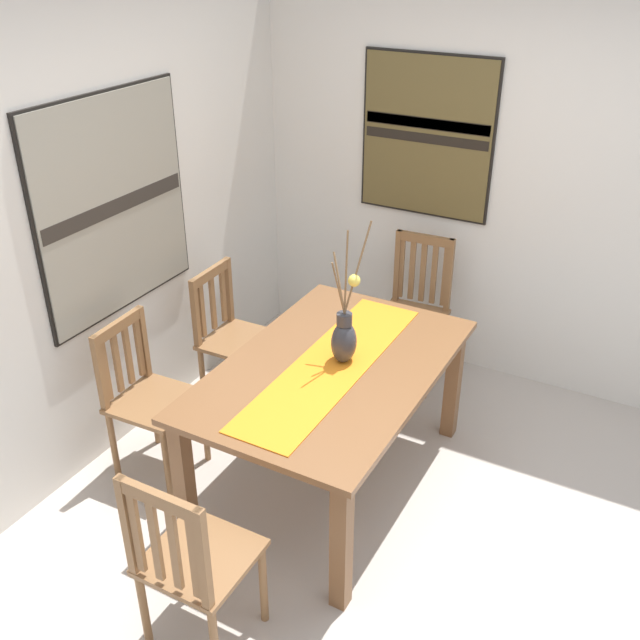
% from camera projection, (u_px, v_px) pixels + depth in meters
% --- Properties ---
extents(ground_plane, '(6.40, 6.40, 0.03)m').
position_uv_depth(ground_plane, '(396.00, 542.00, 3.69)').
color(ground_plane, '#B2A89E').
extents(wall_back, '(6.40, 0.12, 2.70)m').
position_uv_depth(wall_back, '(84.00, 226.00, 3.81)').
color(wall_back, silver).
rests_on(wall_back, ground_plane).
extents(wall_side, '(0.12, 6.40, 2.70)m').
position_uv_depth(wall_side, '(528.00, 182.00, 4.46)').
color(wall_side, silver).
rests_on(wall_side, ground_plane).
extents(dining_table, '(1.60, 1.02, 0.76)m').
position_uv_depth(dining_table, '(332.00, 383.00, 3.77)').
color(dining_table, brown).
rests_on(dining_table, ground_plane).
extents(table_runner, '(1.48, 0.36, 0.01)m').
position_uv_depth(table_runner, '(332.00, 365.00, 3.71)').
color(table_runner, orange).
rests_on(table_runner, dining_table).
extents(centerpiece_vase, '(0.23, 0.19, 0.75)m').
position_uv_depth(centerpiece_vase, '(345.00, 336.00, 3.68)').
color(centerpiece_vase, '#333338').
rests_on(centerpiece_vase, dining_table).
extents(chair_0, '(0.43, 0.43, 0.92)m').
position_uv_depth(chair_0, '(233.00, 336.00, 4.53)').
color(chair_0, brown).
rests_on(chair_0, ground_plane).
extents(chair_1, '(0.44, 0.44, 0.99)m').
position_uv_depth(chair_1, '(415.00, 307.00, 4.80)').
color(chair_1, brown).
rests_on(chair_1, ground_plane).
extents(chair_2, '(0.42, 0.42, 0.96)m').
position_uv_depth(chair_2, '(191.00, 560.00, 2.91)').
color(chair_2, brown).
rests_on(chair_2, ground_plane).
extents(chair_3, '(0.44, 0.44, 0.92)m').
position_uv_depth(chair_3, '(147.00, 395.00, 3.95)').
color(chair_3, brown).
rests_on(chair_3, ground_plane).
extents(painting_on_back_wall, '(1.10, 0.05, 1.19)m').
position_uv_depth(painting_on_back_wall, '(114.00, 205.00, 3.87)').
color(painting_on_back_wall, black).
extents(painting_on_side_wall, '(0.05, 0.88, 1.02)m').
position_uv_depth(painting_on_side_wall, '(427.00, 137.00, 4.58)').
color(painting_on_side_wall, black).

